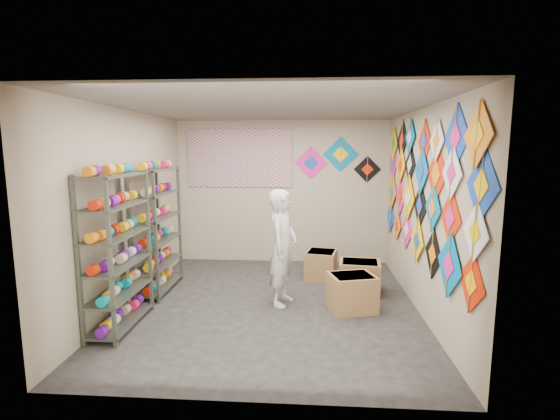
# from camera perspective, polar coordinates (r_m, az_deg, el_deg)

# --- Properties ---
(ground) EXTENTS (4.50, 4.50, 0.00)m
(ground) POSITION_cam_1_polar(r_m,az_deg,el_deg) (5.87, -1.20, -13.08)
(ground) COLOR black
(room_walls) EXTENTS (4.50, 4.50, 4.50)m
(room_walls) POSITION_cam_1_polar(r_m,az_deg,el_deg) (5.48, -1.26, 3.11)
(room_walls) COLOR tan
(room_walls) RESTS_ON ground
(shelf_rack_front) EXTENTS (0.40, 1.10, 1.90)m
(shelf_rack_front) POSITION_cam_1_polar(r_m,az_deg,el_deg) (5.26, -21.91, -5.42)
(shelf_rack_front) COLOR #4C5147
(shelf_rack_front) RESTS_ON ground
(shelf_rack_back) EXTENTS (0.40, 1.10, 1.90)m
(shelf_rack_back) POSITION_cam_1_polar(r_m,az_deg,el_deg) (6.43, -16.89, -2.72)
(shelf_rack_back) COLOR #4C5147
(shelf_rack_back) RESTS_ON ground
(string_spools) EXTENTS (0.12, 2.36, 0.12)m
(string_spools) POSITION_cam_1_polar(r_m,az_deg,el_deg) (5.82, -19.19, -3.03)
(string_spools) COLOR #F71D5E
(string_spools) RESTS_ON ground
(kite_wall_display) EXTENTS (0.05, 4.35, 2.04)m
(kite_wall_display) POSITION_cam_1_polar(r_m,az_deg,el_deg) (5.66, 19.14, 2.81)
(kite_wall_display) COLOR red
(kite_wall_display) RESTS_ON room_walls
(back_wall_kites) EXTENTS (1.62, 0.02, 0.86)m
(back_wall_kites) POSITION_cam_1_polar(r_m,az_deg,el_deg) (7.70, 7.90, 6.84)
(back_wall_kites) COLOR #EA1A90
(back_wall_kites) RESTS_ON room_walls
(poster) EXTENTS (2.00, 0.01, 1.10)m
(poster) POSITION_cam_1_polar(r_m,az_deg,el_deg) (7.78, -5.70, 7.29)
(poster) COLOR #5F52B2
(poster) RESTS_ON room_walls
(shopkeeper) EXTENTS (0.79, 0.69, 1.62)m
(shopkeeper) POSITION_cam_1_polar(r_m,az_deg,el_deg) (5.65, 0.39, -5.31)
(shopkeeper) COLOR beige
(shopkeeper) RESTS_ON ground
(carton_a) EXTENTS (0.70, 0.63, 0.49)m
(carton_a) POSITION_cam_1_polar(r_m,az_deg,el_deg) (5.67, 10.07, -11.36)
(carton_a) COLOR olive
(carton_a) RESTS_ON ground
(carton_b) EXTENTS (0.66, 0.56, 0.49)m
(carton_b) POSITION_cam_1_polar(r_m,az_deg,el_deg) (6.32, 11.11, -9.27)
(carton_b) COLOR olive
(carton_b) RESTS_ON ground
(carton_c) EXTENTS (0.58, 0.62, 0.47)m
(carton_c) POSITION_cam_1_polar(r_m,az_deg,el_deg) (6.94, 5.80, -7.66)
(carton_c) COLOR olive
(carton_c) RESTS_ON ground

